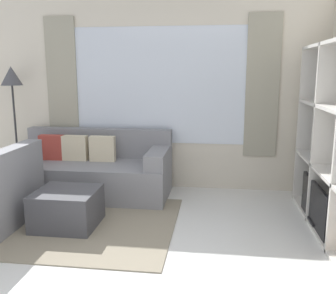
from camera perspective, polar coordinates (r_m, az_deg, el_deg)
wall_back at (r=5.31m, az=-1.31°, el=8.29°), size 5.69×0.11×2.70m
area_rug at (r=4.47m, az=-18.42°, el=-10.72°), size 2.93×1.82×0.01m
couch_main at (r=5.18m, az=-11.45°, el=-3.62°), size 2.06×0.94×0.86m
ottoman at (r=4.21m, az=-15.10°, el=-9.04°), size 0.65×0.61×0.40m
floor_lamp at (r=5.69m, az=-22.66°, el=8.56°), size 0.29×0.29×1.72m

